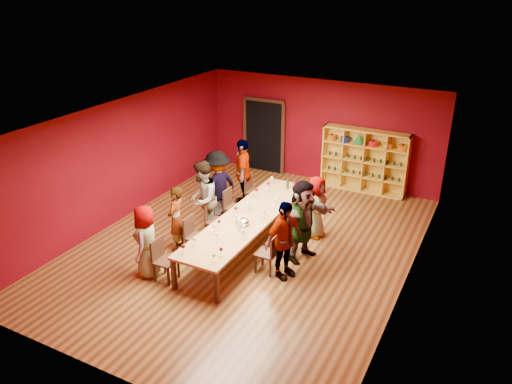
% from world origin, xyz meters
% --- Properties ---
extents(room_shell, '(7.10, 9.10, 3.04)m').
position_xyz_m(room_shell, '(0.00, 0.00, 1.50)').
color(room_shell, '#5B3618').
rests_on(room_shell, ground).
extents(tasting_table, '(1.10, 4.50, 0.75)m').
position_xyz_m(tasting_table, '(0.00, 0.00, 0.70)').
color(tasting_table, '#AA7A46').
rests_on(tasting_table, ground).
extents(doorway, '(1.40, 0.17, 2.30)m').
position_xyz_m(doorway, '(-1.80, 4.43, 1.12)').
color(doorway, black).
rests_on(doorway, ground).
extents(shelving_unit, '(2.40, 0.40, 1.80)m').
position_xyz_m(shelving_unit, '(1.40, 4.32, 0.98)').
color(shelving_unit, gold).
rests_on(shelving_unit, ground).
extents(chair_person_left_0, '(0.42, 0.42, 0.89)m').
position_xyz_m(chair_person_left_0, '(-0.91, -1.97, 0.50)').
color(chair_person_left_0, black).
rests_on(chair_person_left_0, ground).
extents(person_left_0, '(0.65, 0.85, 1.55)m').
position_xyz_m(person_left_0, '(-1.28, -1.97, 0.77)').
color(person_left_0, tan).
rests_on(person_left_0, ground).
extents(chair_person_left_1, '(0.42, 0.42, 0.89)m').
position_xyz_m(chair_person_left_1, '(-0.91, -0.85, 0.50)').
color(chair_person_left_1, black).
rests_on(chair_person_left_1, ground).
extents(person_left_1, '(0.51, 0.63, 1.52)m').
position_xyz_m(person_left_1, '(-1.35, -0.85, 0.76)').
color(person_left_1, white).
rests_on(person_left_1, ground).
extents(chair_person_left_2, '(0.42, 0.42, 0.89)m').
position_xyz_m(chair_person_left_2, '(-0.91, -0.01, 0.50)').
color(chair_person_left_2, black).
rests_on(chair_person_left_2, ground).
extents(person_left_2, '(0.75, 1.00, 1.84)m').
position_xyz_m(person_left_2, '(-1.19, -0.01, 0.92)').
color(person_left_2, '#5C7DBE').
rests_on(person_left_2, ground).
extents(chair_person_left_3, '(0.42, 0.42, 0.89)m').
position_xyz_m(chair_person_left_3, '(-0.91, 0.82, 0.50)').
color(chair_person_left_3, black).
rests_on(chair_person_left_3, ground).
extents(person_left_3, '(0.78, 1.26, 1.82)m').
position_xyz_m(person_left_3, '(-1.30, 0.82, 0.91)').
color(person_left_3, tan).
rests_on(person_left_3, ground).
extents(chair_person_left_4, '(0.42, 0.42, 0.89)m').
position_xyz_m(chair_person_left_4, '(-0.91, 1.92, 0.50)').
color(chair_person_left_4, black).
rests_on(chair_person_left_4, ground).
extents(person_left_4, '(0.88, 1.17, 1.82)m').
position_xyz_m(person_left_4, '(-1.18, 1.92, 0.91)').
color(person_left_4, '#151F3B').
rests_on(person_left_4, ground).
extents(chair_person_right_1, '(0.42, 0.42, 0.89)m').
position_xyz_m(chair_person_right_1, '(0.91, -0.75, 0.50)').
color(chair_person_right_1, black).
rests_on(chair_person_right_1, ground).
extents(person_right_1, '(0.77, 1.08, 1.68)m').
position_xyz_m(person_right_1, '(1.21, -0.75, 0.84)').
color(person_right_1, '#C38290').
rests_on(person_right_1, ground).
extents(chair_person_right_2, '(0.42, 0.42, 0.89)m').
position_xyz_m(chair_person_right_2, '(0.91, 0.09, 0.50)').
color(chair_person_right_2, black).
rests_on(chair_person_right_2, ground).
extents(person_right_2, '(1.00, 1.75, 1.81)m').
position_xyz_m(person_right_2, '(1.27, 0.09, 0.91)').
color(person_right_2, pink).
rests_on(person_right_2, ground).
extents(chair_person_right_3, '(0.42, 0.42, 0.89)m').
position_xyz_m(chair_person_right_3, '(0.91, 1.14, 0.50)').
color(chair_person_right_3, black).
rests_on(chair_person_right_3, ground).
extents(person_right_3, '(0.51, 0.79, 1.50)m').
position_xyz_m(person_right_3, '(1.17, 1.14, 0.75)').
color(person_right_3, '#4A4A4F').
rests_on(person_right_3, ground).
extents(wine_glass_0, '(0.09, 0.09, 0.22)m').
position_xyz_m(wine_glass_0, '(0.30, -0.74, 0.91)').
color(wine_glass_0, silver).
rests_on(wine_glass_0, tasting_table).
extents(wine_glass_1, '(0.08, 0.08, 0.21)m').
position_xyz_m(wine_glass_1, '(-0.15, 1.22, 0.90)').
color(wine_glass_1, silver).
rests_on(wine_glass_1, tasting_table).
extents(wine_glass_2, '(0.07, 0.07, 0.18)m').
position_xyz_m(wine_glass_2, '(-0.31, -0.74, 0.88)').
color(wine_glass_2, silver).
rests_on(wine_glass_2, tasting_table).
extents(wine_glass_3, '(0.08, 0.08, 0.19)m').
position_xyz_m(wine_glass_3, '(-0.32, 0.89, 0.89)').
color(wine_glass_3, silver).
rests_on(wine_glass_3, tasting_table).
extents(wine_glass_4, '(0.08, 0.08, 0.19)m').
position_xyz_m(wine_glass_4, '(-0.04, -1.27, 0.89)').
color(wine_glass_4, silver).
rests_on(wine_glass_4, tasting_table).
extents(wine_glass_5, '(0.07, 0.07, 0.18)m').
position_xyz_m(wine_glass_5, '(0.32, -1.97, 0.88)').
color(wine_glass_5, silver).
rests_on(wine_glass_5, tasting_table).
extents(wine_glass_6, '(0.07, 0.07, 0.18)m').
position_xyz_m(wine_glass_6, '(-0.29, 1.61, 0.88)').
color(wine_glass_6, silver).
rests_on(wine_glass_6, tasting_table).
extents(wine_glass_7, '(0.08, 0.08, 0.21)m').
position_xyz_m(wine_glass_7, '(-0.33, 1.91, 0.90)').
color(wine_glass_7, silver).
rests_on(wine_glass_7, tasting_table).
extents(wine_glass_8, '(0.09, 0.09, 0.22)m').
position_xyz_m(wine_glass_8, '(0.37, -0.93, 0.91)').
color(wine_glass_8, silver).
rests_on(wine_glass_8, tasting_table).
extents(wine_glass_9, '(0.09, 0.09, 0.22)m').
position_xyz_m(wine_glass_9, '(-0.27, -1.00, 0.91)').
color(wine_glass_9, silver).
rests_on(wine_glass_9, tasting_table).
extents(wine_glass_10, '(0.08, 0.08, 0.21)m').
position_xyz_m(wine_glass_10, '(-0.33, -1.65, 0.90)').
color(wine_glass_10, silver).
rests_on(wine_glass_10, tasting_table).
extents(wine_glass_11, '(0.07, 0.07, 0.18)m').
position_xyz_m(wine_glass_11, '(0.31, 0.83, 0.88)').
color(wine_glass_11, silver).
rests_on(wine_glass_11, tasting_table).
extents(wine_glass_12, '(0.07, 0.07, 0.18)m').
position_xyz_m(wine_glass_12, '(0.27, -0.00, 0.88)').
color(wine_glass_12, silver).
rests_on(wine_glass_12, tasting_table).
extents(wine_glass_13, '(0.07, 0.07, 0.18)m').
position_xyz_m(wine_glass_13, '(-0.31, -0.02, 0.88)').
color(wine_glass_13, silver).
rests_on(wine_glass_13, tasting_table).
extents(wine_glass_14, '(0.08, 0.08, 0.19)m').
position_xyz_m(wine_glass_14, '(0.34, 0.09, 0.89)').
color(wine_glass_14, silver).
rests_on(wine_glass_14, tasting_table).
extents(wine_glass_15, '(0.08, 0.08, 0.20)m').
position_xyz_m(wine_glass_15, '(-0.10, -0.39, 0.90)').
color(wine_glass_15, silver).
rests_on(wine_glass_15, tasting_table).
extents(wine_glass_16, '(0.07, 0.07, 0.18)m').
position_xyz_m(wine_glass_16, '(0.28, 1.00, 0.88)').
color(wine_glass_16, silver).
rests_on(wine_glass_16, tasting_table).
extents(wine_glass_17, '(0.08, 0.08, 0.21)m').
position_xyz_m(wine_glass_17, '(-0.36, -1.99, 0.90)').
color(wine_glass_17, silver).
rests_on(wine_glass_17, tasting_table).
extents(wine_glass_18, '(0.08, 0.08, 0.20)m').
position_xyz_m(wine_glass_18, '(0.33, 1.87, 0.90)').
color(wine_glass_18, silver).
rests_on(wine_glass_18, tasting_table).
extents(wine_glass_19, '(0.07, 0.07, 0.18)m').
position_xyz_m(wine_glass_19, '(-0.30, 0.09, 0.88)').
color(wine_glass_19, silver).
rests_on(wine_glass_19, tasting_table).
extents(wine_glass_20, '(0.08, 0.08, 0.20)m').
position_xyz_m(wine_glass_20, '(0.38, 1.66, 0.90)').
color(wine_glass_20, silver).
rests_on(wine_glass_20, tasting_table).
extents(wine_glass_21, '(0.09, 0.09, 0.22)m').
position_xyz_m(wine_glass_21, '(-0.33, 1.06, 0.91)').
color(wine_glass_21, silver).
rests_on(wine_glass_21, tasting_table).
extents(wine_glass_22, '(0.07, 0.07, 0.19)m').
position_xyz_m(wine_glass_22, '(0.33, -1.72, 0.88)').
color(wine_glass_22, silver).
rests_on(wine_glass_22, tasting_table).
extents(spittoon_bowl, '(0.30, 0.30, 0.16)m').
position_xyz_m(spittoon_bowl, '(0.08, -0.41, 0.82)').
color(spittoon_bowl, '#B5B7BC').
rests_on(spittoon_bowl, tasting_table).
extents(carafe_a, '(0.13, 0.13, 0.27)m').
position_xyz_m(carafe_a, '(-0.12, 0.25, 0.87)').
color(carafe_a, silver).
rests_on(carafe_a, tasting_table).
extents(carafe_b, '(0.13, 0.13, 0.28)m').
position_xyz_m(carafe_b, '(0.15, -0.66, 0.88)').
color(carafe_b, silver).
rests_on(carafe_b, tasting_table).
extents(wine_bottle, '(0.09, 0.09, 0.29)m').
position_xyz_m(wine_bottle, '(0.15, 1.83, 0.86)').
color(wine_bottle, '#153A19').
rests_on(wine_bottle, tasting_table).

